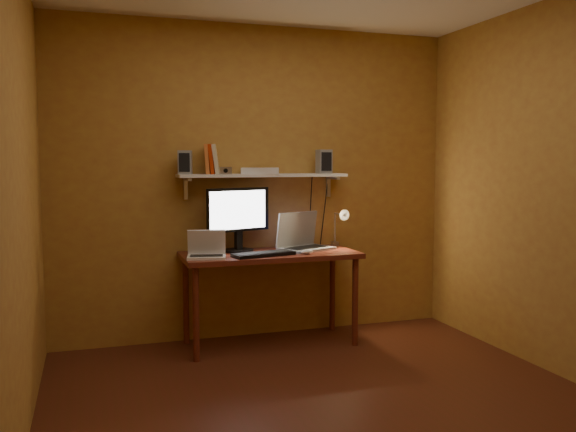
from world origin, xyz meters
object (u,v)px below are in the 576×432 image
object	(u,v)px
shelf_camera	(226,171)
router	(260,171)
monitor	(238,216)
laptop	(302,240)
desk	(270,263)
mouse	(307,252)
speaker_left	(185,162)
desk_lamp	(340,222)
keyboard	(264,254)
wall_shelf	(263,176)
netbook	(207,250)
speaker_right	(324,162)

from	to	relation	value
shelf_camera	router	xyz separation A→B (m)	(0.30, 0.06, -0.00)
monitor	laptop	bearing A→B (deg)	-22.01
desk	laptop	distance (m)	0.36
mouse	shelf_camera	bearing A→B (deg)	134.21
laptop	router	world-z (taller)	router
desk	monitor	xyz separation A→B (m)	(-0.23, 0.13, 0.37)
monitor	speaker_left	distance (m)	0.60
monitor	desk_lamp	distance (m)	0.89
laptop	speaker_left	distance (m)	1.15
monitor	laptop	size ratio (longest dim) A/B	1.11
keyboard	desk_lamp	xyz separation A→B (m)	(0.76, 0.27, 0.20)
monitor	keyboard	world-z (taller)	monitor
desk_lamp	speaker_left	world-z (taller)	speaker_left
monitor	router	bearing A→B (deg)	-4.58
monitor	router	size ratio (longest dim) A/B	1.80
wall_shelf	mouse	distance (m)	0.74
laptop	shelf_camera	size ratio (longest dim) A/B	4.91
desk_lamp	keyboard	bearing A→B (deg)	-160.09
wall_shelf	keyboard	bearing A→B (deg)	-105.60
wall_shelf	mouse	bearing A→B (deg)	-55.43
netbook	speaker_left	bearing A→B (deg)	123.47
monitor	desk	bearing A→B (deg)	-49.13
netbook	router	world-z (taller)	router
desk	netbook	distance (m)	0.56
router	laptop	bearing A→B (deg)	-13.01
router	desk_lamp	bearing A→B (deg)	-4.58
desk_lamp	speaker_right	world-z (taller)	speaker_right
wall_shelf	mouse	xyz separation A→B (m)	(0.25, -0.37, -0.59)
speaker_right	wall_shelf	bearing A→B (deg)	177.73
mouse	router	world-z (taller)	router
monitor	desk_lamp	world-z (taller)	monitor
speaker_right	router	distance (m)	0.56
keyboard	speaker_left	world-z (taller)	speaker_left
wall_shelf	keyboard	size ratio (longest dim) A/B	2.86
desk	speaker_left	xyz separation A→B (m)	(-0.64, 0.18, 0.80)
desk	speaker_right	distance (m)	0.99
mouse	keyboard	bearing A→B (deg)	156.66
monitor	shelf_camera	size ratio (longest dim) A/B	5.46
wall_shelf	speaker_right	distance (m)	0.54
monitor	speaker_left	xyz separation A→B (m)	(-0.41, 0.05, 0.43)
mouse	speaker_left	distance (m)	1.19
laptop	router	bearing A→B (deg)	144.93
netbook	mouse	bearing A→B (deg)	6.78
desk	speaker_right	bearing A→B (deg)	18.75
desk	keyboard	size ratio (longest dim) A/B	2.86
keyboard	mouse	bearing A→B (deg)	-16.76
speaker_right	shelf_camera	size ratio (longest dim) A/B	1.99
keyboard	desk_lamp	bearing A→B (deg)	7.51
laptop	mouse	world-z (taller)	laptop
wall_shelf	speaker_right	size ratio (longest dim) A/B	7.00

